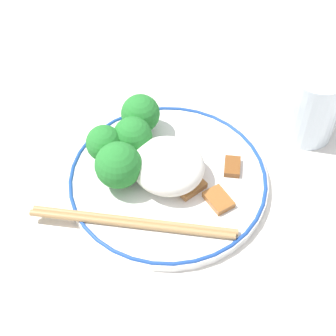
{
  "coord_description": "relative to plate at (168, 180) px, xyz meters",
  "views": [
    {
      "loc": [
        0.22,
        -0.37,
        0.57
      ],
      "look_at": [
        0.0,
        0.0,
        0.03
      ],
      "focal_mm": 60.0,
      "sensor_mm": 36.0,
      "label": 1
    }
  ],
  "objects": [
    {
      "name": "drinking_glass",
      "position": [
        0.12,
        0.18,
        0.04
      ],
      "size": [
        0.07,
        0.07,
        0.1
      ],
      "color": "silver",
      "rests_on": "ground_plane"
    },
    {
      "name": "meat_near_back",
      "position": [
        0.03,
        -0.0,
        0.01
      ],
      "size": [
        0.04,
        0.04,
        0.01
      ],
      "color": "#9E6633",
      "rests_on": "plate"
    },
    {
      "name": "rice_mound",
      "position": [
        0.0,
        0.0,
        0.03
      ],
      "size": [
        0.09,
        0.09,
        0.05
      ],
      "color": "white",
      "rests_on": "plate"
    },
    {
      "name": "broccoli_back_right",
      "position": [
        -0.08,
        -0.02,
        0.04
      ],
      "size": [
        0.05,
        0.05,
        0.06
      ],
      "color": "#7FB756",
      "rests_on": "plate"
    },
    {
      "name": "broccoli_back_left",
      "position": [
        -0.07,
        0.05,
        0.04
      ],
      "size": [
        0.05,
        0.05,
        0.06
      ],
      "color": "#7FB756",
      "rests_on": "plate"
    },
    {
      "name": "chopsticks",
      "position": [
        -0.0,
        -0.08,
        0.01
      ],
      "size": [
        0.23,
        0.11,
        0.01
      ],
      "color": "#AD8451",
      "rests_on": "plate"
    },
    {
      "name": "broccoli_mid_left",
      "position": [
        -0.05,
        -0.04,
        0.04
      ],
      "size": [
        0.06,
        0.06,
        0.06
      ],
      "color": "#7FB756",
      "rests_on": "plate"
    },
    {
      "name": "ground_plane",
      "position": [
        0.0,
        0.0,
        -0.01
      ],
      "size": [
        3.0,
        3.0,
        0.0
      ],
      "primitive_type": "plane",
      "color": "silver"
    },
    {
      "name": "meat_near_front",
      "position": [
        0.06,
        0.06,
        0.01
      ],
      "size": [
        0.03,
        0.04,
        0.01
      ],
      "color": "brown",
      "rests_on": "plate"
    },
    {
      "name": "plate",
      "position": [
        0.0,
        0.0,
        0.0
      ],
      "size": [
        0.25,
        0.25,
        0.02
      ],
      "color": "white",
      "rests_on": "ground_plane"
    },
    {
      "name": "meat_near_right",
      "position": [
        0.01,
        0.03,
        0.01
      ],
      "size": [
        0.04,
        0.02,
        0.01
      ],
      "color": "#995B28",
      "rests_on": "plate"
    },
    {
      "name": "broccoli_back_center",
      "position": [
        -0.06,
        0.01,
        0.04
      ],
      "size": [
        0.05,
        0.05,
        0.06
      ],
      "color": "#7FB756",
      "rests_on": "plate"
    },
    {
      "name": "meat_near_left",
      "position": [
        0.07,
        -0.0,
        0.01
      ],
      "size": [
        0.04,
        0.04,
        0.01
      ],
      "color": "#995B28",
      "rests_on": "plate"
    }
  ]
}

